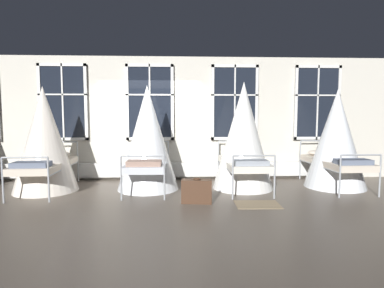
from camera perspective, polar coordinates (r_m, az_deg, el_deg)
ground at (r=7.21m, az=-8.10°, el=-7.94°), size 24.76×24.76×0.00m
back_wall_with_windows at (r=8.19m, az=-7.47°, el=4.55°), size 13.38×0.10×3.10m
window_bank at (r=8.08m, az=-7.51°, el=1.51°), size 9.75×0.10×2.83m
cot_second at (r=7.49m, az=-24.94°, el=0.54°), size 1.34×1.98×2.25m
cot_third at (r=7.03m, az=-7.95°, el=0.83°), size 1.34×1.97×2.28m
cot_fourth at (r=7.15m, az=9.18°, el=1.22°), size 1.34×1.97×2.37m
cot_fifth at (r=7.87m, az=24.43°, el=0.65°), size 1.34×1.98×2.22m
rug_fourth at (r=6.01m, az=11.69°, el=-10.58°), size 0.82×0.59×0.01m
suitcase_dark at (r=5.96m, az=0.86°, el=-8.46°), size 0.58×0.28×0.47m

